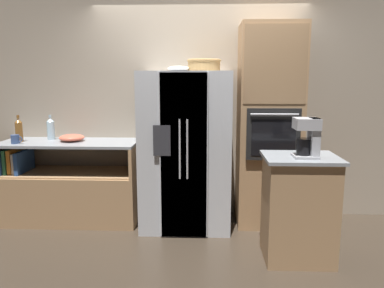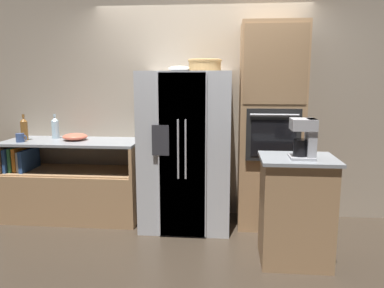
{
  "view_description": "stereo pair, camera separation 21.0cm",
  "coord_description": "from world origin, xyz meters",
  "px_view_note": "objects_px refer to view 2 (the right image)",
  "views": [
    {
      "loc": [
        0.1,
        -4.04,
        1.65
      ],
      "look_at": [
        -0.07,
        -0.03,
        0.95
      ],
      "focal_mm": 35.0,
      "sensor_mm": 36.0,
      "label": 1
    },
    {
      "loc": [
        0.31,
        -4.02,
        1.65
      ],
      "look_at": [
        -0.07,
        -0.03,
        0.95
      ],
      "focal_mm": 35.0,
      "sensor_mm": 36.0,
      "label": 2
    }
  ],
  "objects_px": {
    "wall_oven": "(270,127)",
    "fruit_bowl": "(180,69)",
    "mixing_bowl": "(75,137)",
    "bottle_short": "(55,127)",
    "coffee_maker": "(305,137)",
    "refrigerator": "(186,150)",
    "mug": "(20,138)",
    "wicker_basket": "(205,65)",
    "bottle_tall": "(24,129)"
  },
  "relations": [
    {
      "from": "coffee_maker",
      "to": "refrigerator",
      "type": "bearing_deg",
      "value": 142.76
    },
    {
      "from": "bottle_short",
      "to": "mixing_bowl",
      "type": "xyz_separation_m",
      "value": [
        0.29,
        -0.11,
        -0.09
      ]
    },
    {
      "from": "refrigerator",
      "to": "wicker_basket",
      "type": "relative_size",
      "value": 4.66
    },
    {
      "from": "mug",
      "to": "wall_oven",
      "type": "bearing_deg",
      "value": 3.64
    },
    {
      "from": "bottle_short",
      "to": "mug",
      "type": "height_order",
      "value": "bottle_short"
    },
    {
      "from": "bottle_short",
      "to": "fruit_bowl",
      "type": "bearing_deg",
      "value": -5.87
    },
    {
      "from": "wicker_basket",
      "to": "bottle_short",
      "type": "xyz_separation_m",
      "value": [
        -1.82,
        0.14,
        -0.73
      ]
    },
    {
      "from": "refrigerator",
      "to": "mug",
      "type": "distance_m",
      "value": 1.9
    },
    {
      "from": "wall_oven",
      "to": "bottle_short",
      "type": "height_order",
      "value": "wall_oven"
    },
    {
      "from": "coffee_maker",
      "to": "mug",
      "type": "bearing_deg",
      "value": 165.64
    },
    {
      "from": "refrigerator",
      "to": "wicker_basket",
      "type": "height_order",
      "value": "wicker_basket"
    },
    {
      "from": "wicker_basket",
      "to": "coffee_maker",
      "type": "xyz_separation_m",
      "value": [
        0.92,
        -0.93,
        -0.64
      ]
    },
    {
      "from": "refrigerator",
      "to": "coffee_maker",
      "type": "distance_m",
      "value": 1.44
    },
    {
      "from": "fruit_bowl",
      "to": "mixing_bowl",
      "type": "distance_m",
      "value": 1.47
    },
    {
      "from": "mug",
      "to": "coffee_maker",
      "type": "relative_size",
      "value": 0.37
    },
    {
      "from": "wicker_basket",
      "to": "bottle_short",
      "type": "bearing_deg",
      "value": 175.59
    },
    {
      "from": "wall_oven",
      "to": "bottle_tall",
      "type": "bearing_deg",
      "value": -178.92
    },
    {
      "from": "wicker_basket",
      "to": "refrigerator",
      "type": "bearing_deg",
      "value": -157.68
    },
    {
      "from": "bottle_short",
      "to": "coffee_maker",
      "type": "bearing_deg",
      "value": -21.37
    },
    {
      "from": "wall_oven",
      "to": "mug",
      "type": "bearing_deg",
      "value": -176.36
    },
    {
      "from": "bottle_tall",
      "to": "wicker_basket",
      "type": "bearing_deg",
      "value": 0.9
    },
    {
      "from": "wall_oven",
      "to": "mug",
      "type": "xyz_separation_m",
      "value": [
        -2.83,
        -0.18,
        -0.13
      ]
    },
    {
      "from": "wicker_basket",
      "to": "mug",
      "type": "height_order",
      "value": "wicker_basket"
    },
    {
      "from": "bottle_tall",
      "to": "refrigerator",
      "type": "bearing_deg",
      "value": -1.43
    },
    {
      "from": "mixing_bowl",
      "to": "wall_oven",
      "type": "bearing_deg",
      "value": -0.16
    },
    {
      "from": "coffee_maker",
      "to": "fruit_bowl",
      "type": "bearing_deg",
      "value": 142.71
    },
    {
      "from": "wicker_basket",
      "to": "mug",
      "type": "xyz_separation_m",
      "value": [
        -2.1,
        -0.16,
        -0.81
      ]
    },
    {
      "from": "mixing_bowl",
      "to": "bottle_short",
      "type": "bearing_deg",
      "value": 158.7
    },
    {
      "from": "wicker_basket",
      "to": "bottle_short",
      "type": "height_order",
      "value": "wicker_basket"
    },
    {
      "from": "wall_oven",
      "to": "coffee_maker",
      "type": "bearing_deg",
      "value": -78.61
    },
    {
      "from": "bottle_tall",
      "to": "mixing_bowl",
      "type": "distance_m",
      "value": 0.6
    },
    {
      "from": "fruit_bowl",
      "to": "coffee_maker",
      "type": "distance_m",
      "value": 1.62
    },
    {
      "from": "bottle_tall",
      "to": "mug",
      "type": "bearing_deg",
      "value": -82.25
    },
    {
      "from": "wall_oven",
      "to": "refrigerator",
      "type": "bearing_deg",
      "value": -173.75
    },
    {
      "from": "refrigerator",
      "to": "coffee_maker",
      "type": "xyz_separation_m",
      "value": [
        1.12,
        -0.85,
        0.3
      ]
    },
    {
      "from": "bottle_tall",
      "to": "mixing_bowl",
      "type": "relative_size",
      "value": 1.07
    },
    {
      "from": "wicker_basket",
      "to": "coffee_maker",
      "type": "distance_m",
      "value": 1.46
    },
    {
      "from": "wall_oven",
      "to": "fruit_bowl",
      "type": "height_order",
      "value": "wall_oven"
    },
    {
      "from": "fruit_bowl",
      "to": "mixing_bowl",
      "type": "height_order",
      "value": "fruit_bowl"
    },
    {
      "from": "fruit_bowl",
      "to": "bottle_short",
      "type": "bearing_deg",
      "value": 174.13
    },
    {
      "from": "wall_oven",
      "to": "fruit_bowl",
      "type": "bearing_deg",
      "value": -177.78
    },
    {
      "from": "wicker_basket",
      "to": "mug",
      "type": "distance_m",
      "value": 2.25
    },
    {
      "from": "wall_oven",
      "to": "fruit_bowl",
      "type": "xyz_separation_m",
      "value": [
        -1.01,
        -0.04,
        0.64
      ]
    },
    {
      "from": "refrigerator",
      "to": "mixing_bowl",
      "type": "xyz_separation_m",
      "value": [
        -1.33,
        0.11,
        0.12
      ]
    },
    {
      "from": "refrigerator",
      "to": "bottle_short",
      "type": "distance_m",
      "value": 1.65
    },
    {
      "from": "refrigerator",
      "to": "bottle_short",
      "type": "xyz_separation_m",
      "value": [
        -1.62,
        0.22,
        0.21
      ]
    },
    {
      "from": "wicker_basket",
      "to": "bottle_short",
      "type": "distance_m",
      "value": 1.96
    },
    {
      "from": "bottle_short",
      "to": "mixing_bowl",
      "type": "bearing_deg",
      "value": -21.3
    },
    {
      "from": "wall_oven",
      "to": "mug",
      "type": "relative_size",
      "value": 17.6
    },
    {
      "from": "fruit_bowl",
      "to": "bottle_tall",
      "type": "bearing_deg",
      "value": -179.54
    }
  ]
}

